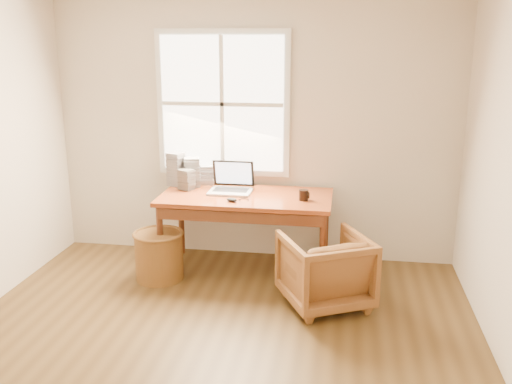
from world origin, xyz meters
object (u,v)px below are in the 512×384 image
coffee_mug (304,195)px  desk (246,197)px  wicker_stool (159,256)px  laptop (230,178)px  armchair (325,270)px  cd_stack_a (192,172)px

coffee_mug → desk: bearing=164.1°
wicker_stool → laptop: bearing=32.2°
desk → laptop: bearing=162.7°
wicker_stool → laptop: laptop is taller
armchair → coffee_mug: bearing=-93.6°
wicker_stool → coffee_mug: bearing=10.6°
coffee_mug → cd_stack_a: cd_stack_a is taller
armchair → coffee_mug: (-0.23, 0.54, 0.49)m
armchair → cd_stack_a: size_ratio=2.33×
wicker_stool → cd_stack_a: (0.18, 0.56, 0.68)m
desk → coffee_mug: coffee_mug is taller
armchair → cd_stack_a: 1.71m
wicker_stool → laptop: 0.98m
laptop → coffee_mug: 0.73m
desk → armchair: bearing=-38.9°
desk → coffee_mug: bearing=-8.5°
wicker_stool → laptop: (0.60, 0.38, 0.68)m
desk → coffee_mug: (0.55, -0.08, 0.07)m
cd_stack_a → desk: bearing=-22.0°
wicker_stool → armchair: bearing=-11.0°
armchair → wicker_stool: armchair is taller
desk → wicker_stool: size_ratio=3.64×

